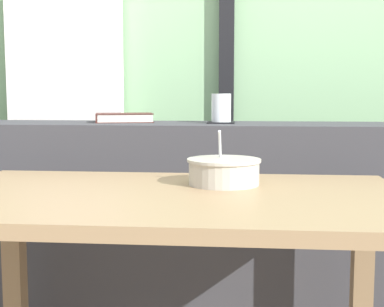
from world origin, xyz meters
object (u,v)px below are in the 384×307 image
at_px(breakfast_table, 170,235).
at_px(coaster_square, 221,123).
at_px(soup_bowl, 224,172).
at_px(closed_book, 124,118).
at_px(juice_glass, 221,109).

bearing_deg(breakfast_table, coaster_square, 81.31).
bearing_deg(breakfast_table, soup_bowl, 47.51).
distance_m(closed_book, soup_bowl, 0.70).
xyz_separation_m(juice_glass, soup_bowl, (0.03, -0.52, -0.16)).
height_order(juice_glass, closed_book, juice_glass).
bearing_deg(breakfast_table, juice_glass, 81.31).
bearing_deg(juice_glass, coaster_square, 0.00).
distance_m(juice_glass, closed_book, 0.38).
relative_size(coaster_square, closed_book, 0.41).
bearing_deg(soup_bowl, coaster_square, 93.35).
height_order(closed_book, soup_bowl, closed_book).
xyz_separation_m(breakfast_table, closed_book, (-0.27, 0.71, 0.27)).
bearing_deg(soup_bowl, juice_glass, 93.35).
bearing_deg(juice_glass, closed_book, 173.82).
height_order(juice_glass, soup_bowl, juice_glass).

